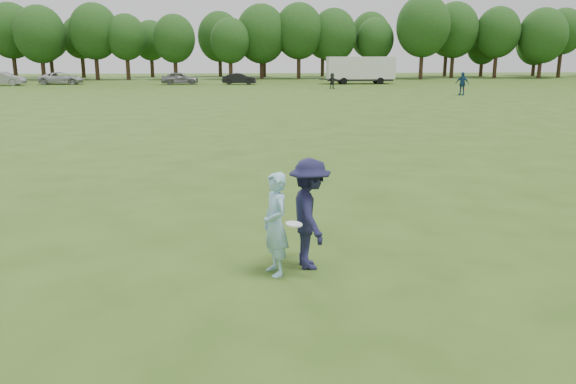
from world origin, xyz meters
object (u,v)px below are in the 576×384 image
object	(u,v)px
thrower	(275,224)
car_c	(61,78)
car_b	(3,79)
car_e	(180,78)
player_far_d	(332,81)
field_cone	(464,88)
car_f	(239,79)
cargo_trailer	(360,69)
player_far_b	(462,84)
defender	(310,214)

from	to	relation	value
thrower	car_c	xyz separation A→B (m)	(-22.03, 61.18, -0.14)
thrower	car_b	world-z (taller)	thrower
car_e	thrower	bearing A→B (deg)	-176.06
thrower	player_far_d	size ratio (longest dim) A/B	1.04
player_far_d	field_cone	xyz separation A→B (m)	(12.96, -2.82, -0.66)
player_far_d	field_cone	world-z (taller)	player_far_d
car_f	cargo_trailer	world-z (taller)	cargo_trailer
car_e	player_far_b	bearing A→B (deg)	-130.39
car_f	thrower	bearing A→B (deg)	-173.67
car_c	car_f	size ratio (longest dim) A/B	1.28
thrower	player_far_b	world-z (taller)	player_far_b
car_e	car_b	bearing A→B (deg)	87.99
player_far_b	field_cone	distance (m)	8.00
thrower	defender	size ratio (longest dim) A/B	0.91
defender	cargo_trailer	xyz separation A→B (m)	(13.01, 59.20, 0.84)
defender	car_b	world-z (taller)	defender
player_far_b	cargo_trailer	distance (m)	20.28
defender	car_b	distance (m)	65.31
player_far_b	car_e	world-z (taller)	player_far_b
car_b	car_e	bearing A→B (deg)	-86.07
defender	cargo_trailer	size ratio (longest dim) A/B	0.21
thrower	cargo_trailer	bearing A→B (deg)	147.89
car_b	car_c	distance (m)	6.23
thrower	cargo_trailer	size ratio (longest dim) A/B	0.19
car_e	car_f	size ratio (longest dim) A/B	1.09
player_far_b	cargo_trailer	size ratio (longest dim) A/B	0.22
car_e	cargo_trailer	xyz separation A→B (m)	(21.54, -0.15, 1.04)
player_far_d	cargo_trailer	world-z (taller)	cargo_trailer
defender	field_cone	distance (m)	51.41
player_far_b	car_b	size ratio (longest dim) A/B	0.42
player_far_b	car_c	xyz separation A→B (m)	(-40.61, 21.37, -0.29)
car_c	car_f	world-z (taller)	car_c
car_b	player_far_b	bearing A→B (deg)	-110.19
car_b	car_c	xyz separation A→B (m)	(5.85, 2.15, -0.07)
car_b	cargo_trailer	distance (m)	41.49
field_cone	car_f	bearing A→B (deg)	151.64
field_cone	car_e	bearing A→B (deg)	157.18
car_e	car_f	world-z (taller)	car_e
player_far_b	car_f	world-z (taller)	player_far_b
car_c	player_far_b	bearing A→B (deg)	-120.96
car_e	field_cone	distance (m)	32.15
car_b	car_f	world-z (taller)	car_b
car_f	cargo_trailer	xyz separation A→B (m)	(14.53, 0.11, 1.12)
thrower	defender	world-z (taller)	defender
car_c	cargo_trailer	world-z (taller)	cargo_trailer
player_far_d	car_c	xyz separation A→B (m)	(-30.75, 11.22, -0.10)
cargo_trailer	car_b	bearing A→B (deg)	-179.42
thrower	cargo_trailer	xyz separation A→B (m)	(13.60, 59.46, 0.93)
defender	cargo_trailer	world-z (taller)	cargo_trailer
defender	car_b	size ratio (longest dim) A/B	0.39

